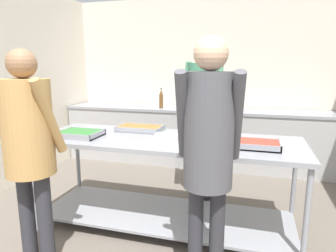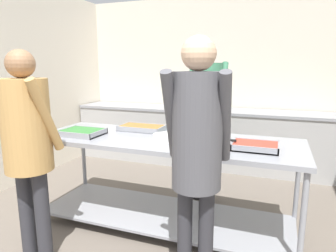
{
  "view_description": "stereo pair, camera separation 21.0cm",
  "coord_description": "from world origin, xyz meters",
  "px_view_note": "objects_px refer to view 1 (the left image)",
  "views": [
    {
      "loc": [
        0.75,
        -0.96,
        1.55
      ],
      "look_at": [
        -0.02,
        1.74,
        0.99
      ],
      "focal_mm": 32.0,
      "sensor_mm": 36.0,
      "label": 1
    },
    {
      "loc": [
        0.95,
        -0.89,
        1.55
      ],
      "look_at": [
        -0.02,
        1.74,
        0.99
      ],
      "focal_mm": 32.0,
      "sensor_mm": 36.0,
      "label": 2
    }
  ],
  "objects_px": {
    "sauce_pan": "(205,140)",
    "cook_behind_counter": "(202,105)",
    "water_bottle": "(161,99)",
    "serving_tray_greens": "(257,145)",
    "serving_tray_roast": "(80,134)",
    "plate_stack": "(166,138)",
    "serving_tray_vegetables": "(140,129)",
    "guest_serving_right": "(209,142)",
    "guest_serving_left": "(29,138)"
  },
  "relations": [
    {
      "from": "water_bottle",
      "to": "guest_serving_left",
      "type": "bearing_deg",
      "value": -93.29
    },
    {
      "from": "serving_tray_greens",
      "to": "guest_serving_left",
      "type": "height_order",
      "value": "guest_serving_left"
    },
    {
      "from": "serving_tray_greens",
      "to": "guest_serving_right",
      "type": "bearing_deg",
      "value": -114.05
    },
    {
      "from": "sauce_pan",
      "to": "serving_tray_greens",
      "type": "bearing_deg",
      "value": 4.47
    },
    {
      "from": "cook_behind_counter",
      "to": "water_bottle",
      "type": "bearing_deg",
      "value": 125.67
    },
    {
      "from": "serving_tray_greens",
      "to": "guest_serving_left",
      "type": "xyz_separation_m",
      "value": [
        -1.62,
        -0.74,
        0.12
      ]
    },
    {
      "from": "serving_tray_roast",
      "to": "serving_tray_greens",
      "type": "distance_m",
      "value": 1.64
    },
    {
      "from": "guest_serving_left",
      "to": "cook_behind_counter",
      "type": "distance_m",
      "value": 1.86
    },
    {
      "from": "serving_tray_greens",
      "to": "water_bottle",
      "type": "relative_size",
      "value": 1.17
    },
    {
      "from": "serving_tray_roast",
      "to": "guest_serving_left",
      "type": "xyz_separation_m",
      "value": [
        0.01,
        -0.69,
        0.12
      ]
    },
    {
      "from": "serving_tray_vegetables",
      "to": "sauce_pan",
      "type": "relative_size",
      "value": 1.09
    },
    {
      "from": "plate_stack",
      "to": "serving_tray_roast",
      "type": "bearing_deg",
      "value": -175.33
    },
    {
      "from": "plate_stack",
      "to": "guest_serving_left",
      "type": "relative_size",
      "value": 0.13
    },
    {
      "from": "serving_tray_vegetables",
      "to": "guest_serving_right",
      "type": "xyz_separation_m",
      "value": [
        0.86,
        -1.03,
        0.17
      ]
    },
    {
      "from": "cook_behind_counter",
      "to": "water_bottle",
      "type": "distance_m",
      "value": 1.48
    },
    {
      "from": "serving_tray_vegetables",
      "to": "sauce_pan",
      "type": "bearing_deg",
      "value": -26.74
    },
    {
      "from": "serving_tray_vegetables",
      "to": "cook_behind_counter",
      "type": "height_order",
      "value": "cook_behind_counter"
    },
    {
      "from": "serving_tray_roast",
      "to": "guest_serving_right",
      "type": "bearing_deg",
      "value": -25.46
    },
    {
      "from": "serving_tray_vegetables",
      "to": "guest_serving_right",
      "type": "bearing_deg",
      "value": -49.94
    },
    {
      "from": "plate_stack",
      "to": "serving_tray_greens",
      "type": "distance_m",
      "value": 0.79
    },
    {
      "from": "guest_serving_left",
      "to": "sauce_pan",
      "type": "bearing_deg",
      "value": 30.57
    },
    {
      "from": "serving_tray_roast",
      "to": "serving_tray_vegetables",
      "type": "bearing_deg",
      "value": 40.4
    },
    {
      "from": "plate_stack",
      "to": "serving_tray_greens",
      "type": "height_order",
      "value": "plate_stack"
    },
    {
      "from": "cook_behind_counter",
      "to": "sauce_pan",
      "type": "bearing_deg",
      "value": -78.23
    },
    {
      "from": "sauce_pan",
      "to": "cook_behind_counter",
      "type": "bearing_deg",
      "value": 101.77
    },
    {
      "from": "guest_serving_left",
      "to": "water_bottle",
      "type": "xyz_separation_m",
      "value": [
        0.16,
        2.76,
        0.01
      ]
    },
    {
      "from": "serving_tray_roast",
      "to": "serving_tray_greens",
      "type": "xyz_separation_m",
      "value": [
        1.64,
        0.05,
        -0.0
      ]
    },
    {
      "from": "serving_tray_roast",
      "to": "water_bottle",
      "type": "xyz_separation_m",
      "value": [
        0.17,
        2.07,
        0.13
      ]
    },
    {
      "from": "plate_stack",
      "to": "water_bottle",
      "type": "xyz_separation_m",
      "value": [
        -0.67,
        2.0,
        0.12
      ]
    },
    {
      "from": "sauce_pan",
      "to": "water_bottle",
      "type": "relative_size",
      "value": 1.36
    },
    {
      "from": "guest_serving_left",
      "to": "serving_tray_roast",
      "type": "bearing_deg",
      "value": 91.03
    },
    {
      "from": "serving_tray_vegetables",
      "to": "guest_serving_right",
      "type": "height_order",
      "value": "guest_serving_right"
    },
    {
      "from": "guest_serving_left",
      "to": "water_bottle",
      "type": "relative_size",
      "value": 5.37
    },
    {
      "from": "sauce_pan",
      "to": "guest_serving_right",
      "type": "distance_m",
      "value": 0.68
    },
    {
      "from": "serving_tray_greens",
      "to": "serving_tray_vegetables",
      "type": "bearing_deg",
      "value": 163.78
    },
    {
      "from": "serving_tray_roast",
      "to": "water_bottle",
      "type": "distance_m",
      "value": 2.08
    },
    {
      "from": "guest_serving_right",
      "to": "cook_behind_counter",
      "type": "relative_size",
      "value": 0.96
    },
    {
      "from": "sauce_pan",
      "to": "guest_serving_left",
      "type": "bearing_deg",
      "value": -149.43
    },
    {
      "from": "plate_stack",
      "to": "cook_behind_counter",
      "type": "xyz_separation_m",
      "value": [
        0.19,
        0.8,
        0.2
      ]
    },
    {
      "from": "plate_stack",
      "to": "cook_behind_counter",
      "type": "height_order",
      "value": "cook_behind_counter"
    },
    {
      "from": "guest_serving_right",
      "to": "water_bottle",
      "type": "distance_m",
      "value": 2.94
    },
    {
      "from": "plate_stack",
      "to": "guest_serving_right",
      "type": "relative_size",
      "value": 0.13
    },
    {
      "from": "serving_tray_vegetables",
      "to": "sauce_pan",
      "type": "xyz_separation_m",
      "value": [
        0.74,
        -0.37,
        0.02
      ]
    },
    {
      "from": "guest_serving_left",
      "to": "guest_serving_right",
      "type": "bearing_deg",
      "value": 2.26
    },
    {
      "from": "sauce_pan",
      "to": "serving_tray_greens",
      "type": "xyz_separation_m",
      "value": [
        0.43,
        0.03,
        -0.02
      ]
    },
    {
      "from": "serving_tray_roast",
      "to": "plate_stack",
      "type": "bearing_deg",
      "value": 4.67
    },
    {
      "from": "guest_serving_right",
      "to": "cook_behind_counter",
      "type": "height_order",
      "value": "cook_behind_counter"
    },
    {
      "from": "plate_stack",
      "to": "water_bottle",
      "type": "height_order",
      "value": "water_bottle"
    },
    {
      "from": "serving_tray_vegetables",
      "to": "serving_tray_greens",
      "type": "distance_m",
      "value": 1.22
    },
    {
      "from": "guest_serving_right",
      "to": "plate_stack",
      "type": "bearing_deg",
      "value": 124.6
    }
  ]
}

